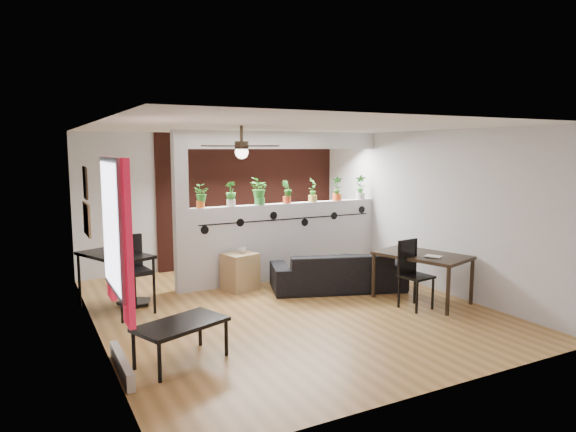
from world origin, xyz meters
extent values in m
cube|color=olive|center=(0.00, 0.00, -0.05)|extent=(6.30, 7.10, 0.10)
cube|color=#B7B7BA|center=(0.00, 3.02, 1.30)|extent=(6.30, 0.04, 2.90)
cube|color=#B7B7BA|center=(0.00, -3.02, 1.30)|extent=(6.30, 0.04, 2.90)
cube|color=#B7B7BA|center=(-2.62, 0.00, 1.30)|extent=(0.04, 7.10, 2.90)
cube|color=#B7B7BA|center=(2.62, 0.00, 1.30)|extent=(0.04, 7.10, 2.90)
cube|color=white|center=(0.00, 0.00, 2.65)|extent=(6.30, 7.10, 0.10)
cube|color=#BCBCC1|center=(0.80, 1.50, 0.68)|extent=(3.60, 0.18, 1.35)
cube|color=silver|center=(0.80, 1.50, 2.45)|extent=(3.60, 0.18, 0.30)
cube|color=#BCBCC1|center=(-1.11, 1.50, 1.30)|extent=(0.22, 0.20, 2.60)
cube|color=brown|center=(0.80, 2.97, 1.30)|extent=(3.90, 0.05, 2.60)
cube|color=black|center=(0.80, 1.40, 1.08)|extent=(3.31, 0.01, 0.02)
cylinder|color=black|center=(-0.75, 1.40, 1.00)|extent=(0.14, 0.01, 0.14)
cylinder|color=black|center=(-0.13, 1.40, 1.08)|extent=(0.14, 0.01, 0.14)
cylinder|color=black|center=(0.49, 1.40, 1.16)|extent=(0.14, 0.01, 0.14)
cylinder|color=black|center=(1.11, 1.40, 1.00)|extent=(0.14, 0.01, 0.14)
cylinder|color=black|center=(1.73, 1.40, 1.08)|extent=(0.14, 0.01, 0.14)
cylinder|color=black|center=(2.35, 1.40, 1.16)|extent=(0.14, 0.01, 0.14)
cube|color=white|center=(-2.58, -1.20, 1.55)|extent=(0.02, 0.95, 1.25)
cube|color=silver|center=(-2.57, -1.20, 1.55)|extent=(0.04, 1.05, 1.35)
cube|color=red|center=(-2.53, -1.70, 1.45)|extent=(0.06, 0.30, 1.55)
cube|color=red|center=(-2.53, -0.70, 1.45)|extent=(0.06, 0.30, 1.55)
cube|color=silver|center=(-2.54, -1.20, 0.09)|extent=(0.08, 1.00, 0.18)
cube|color=olive|center=(-2.58, 0.95, 1.35)|extent=(0.03, 0.60, 0.45)
cube|color=#8C7259|center=(-2.58, 0.90, 1.85)|extent=(0.03, 0.30, 0.40)
cube|color=black|center=(-2.58, 0.90, 1.85)|extent=(0.02, 0.34, 0.44)
cylinder|color=black|center=(-0.80, -0.30, 2.50)|extent=(0.04, 0.04, 0.20)
cylinder|color=black|center=(-0.80, -0.30, 2.35)|extent=(0.18, 0.18, 0.10)
sphere|color=white|center=(-0.80, -0.30, 2.26)|extent=(0.17, 0.17, 0.17)
cube|color=black|center=(-0.48, -0.18, 2.34)|extent=(0.55, 0.29, 0.01)
cube|color=black|center=(-0.92, 0.02, 2.34)|extent=(0.29, 0.55, 0.01)
cube|color=black|center=(-1.12, -0.42, 2.34)|extent=(0.55, 0.29, 0.01)
cube|color=black|center=(-0.68, -0.62, 2.34)|extent=(0.29, 0.55, 0.01)
cylinder|color=orange|center=(-0.78, 1.50, 1.41)|extent=(0.13, 0.13, 0.12)
imported|color=#1C621C|center=(-0.78, 1.50, 1.59)|extent=(0.24, 0.24, 0.29)
cylinder|color=white|center=(-0.25, 1.50, 1.41)|extent=(0.15, 0.15, 0.12)
imported|color=#1C621C|center=(-0.25, 1.50, 1.61)|extent=(0.23, 0.20, 0.32)
cylinder|color=#308434|center=(0.27, 1.50, 1.41)|extent=(0.17, 0.17, 0.12)
imported|color=#1C621C|center=(0.27, 1.50, 1.64)|extent=(0.21, 0.26, 0.37)
cylinder|color=#C4401F|center=(0.80, 1.50, 1.41)|extent=(0.14, 0.14, 0.12)
imported|color=#1C621C|center=(0.80, 1.50, 1.60)|extent=(0.25, 0.23, 0.30)
cylinder|color=gold|center=(1.33, 1.50, 1.41)|extent=(0.16, 0.16, 0.12)
imported|color=#1C621C|center=(1.33, 1.50, 1.62)|extent=(0.28, 0.28, 0.33)
cylinder|color=#E7521B|center=(1.85, 1.50, 1.41)|extent=(0.16, 0.16, 0.12)
imported|color=#1C621C|center=(1.85, 1.50, 1.63)|extent=(0.29, 0.27, 0.35)
cylinder|color=silver|center=(2.38, 1.50, 1.41)|extent=(0.17, 0.17, 0.12)
imported|color=#1C621C|center=(2.38, 1.50, 1.63)|extent=(0.30, 0.27, 0.36)
imported|color=black|center=(1.19, 0.45, 0.30)|extent=(2.21, 1.44, 0.60)
cube|color=#A28255|center=(-0.25, 1.16, 0.31)|extent=(0.60, 0.56, 0.61)
imported|color=gray|center=(-0.20, 1.16, 0.66)|extent=(0.16, 0.16, 0.10)
cube|color=black|center=(-2.23, 0.98, 0.81)|extent=(1.00, 1.29, 0.04)
cylinder|color=black|center=(-2.25, 0.39, 0.39)|extent=(0.04, 0.04, 0.79)
cylinder|color=black|center=(-1.78, 0.60, 0.39)|extent=(0.04, 0.04, 0.79)
cylinder|color=black|center=(-2.68, 1.37, 0.39)|extent=(0.04, 0.04, 0.79)
cylinder|color=black|center=(-2.20, 1.58, 0.39)|extent=(0.04, 0.04, 0.79)
imported|color=black|center=(-2.23, 1.13, 0.92)|extent=(0.33, 0.06, 0.18)
cylinder|color=black|center=(-1.95, 1.13, 0.04)|extent=(0.53, 0.53, 0.04)
cylinder|color=black|center=(-1.95, 1.13, 0.26)|extent=(0.06, 0.06, 0.45)
cube|color=black|center=(-1.95, 1.13, 0.51)|extent=(0.48, 0.48, 0.07)
cube|color=black|center=(-1.97, 1.32, 0.79)|extent=(0.41, 0.11, 0.49)
cube|color=black|center=(1.97, -0.68, 0.70)|extent=(1.17, 1.51, 0.05)
cylinder|color=black|center=(1.81, -1.39, 0.34)|extent=(0.06, 0.06, 0.68)
cylinder|color=black|center=(2.51, -1.17, 0.34)|extent=(0.06, 0.06, 0.68)
cylinder|color=black|center=(1.44, -0.19, 0.34)|extent=(0.06, 0.06, 0.68)
cylinder|color=black|center=(2.13, 0.03, 0.34)|extent=(0.06, 0.06, 0.68)
imported|color=gray|center=(1.87, -0.98, 0.74)|extent=(0.26, 0.28, 0.02)
cube|color=black|center=(1.63, -0.94, 0.47)|extent=(0.45, 0.45, 0.03)
cube|color=black|center=(1.61, -0.76, 0.74)|extent=(0.38, 0.08, 0.51)
cube|color=black|center=(1.48, -1.13, 0.24)|extent=(0.03, 0.03, 0.47)
cube|color=black|center=(1.82, -1.09, 0.24)|extent=(0.03, 0.03, 0.47)
cube|color=black|center=(1.44, -0.79, 0.49)|extent=(0.03, 0.03, 0.97)
cube|color=black|center=(1.78, -0.75, 0.49)|extent=(0.03, 0.03, 0.97)
cube|color=black|center=(-1.91, -1.22, 0.43)|extent=(1.09, 0.85, 0.04)
cylinder|color=black|center=(-2.24, -1.59, 0.20)|extent=(0.04, 0.04, 0.41)
cylinder|color=black|center=(-1.42, -1.27, 0.20)|extent=(0.04, 0.04, 0.41)
cylinder|color=black|center=(-2.41, -1.17, 0.20)|extent=(0.04, 0.04, 0.41)
cylinder|color=black|center=(-1.58, -0.85, 0.20)|extent=(0.04, 0.04, 0.41)
camera|label=1|loc=(-3.37, -6.47, 2.31)|focal=32.00mm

